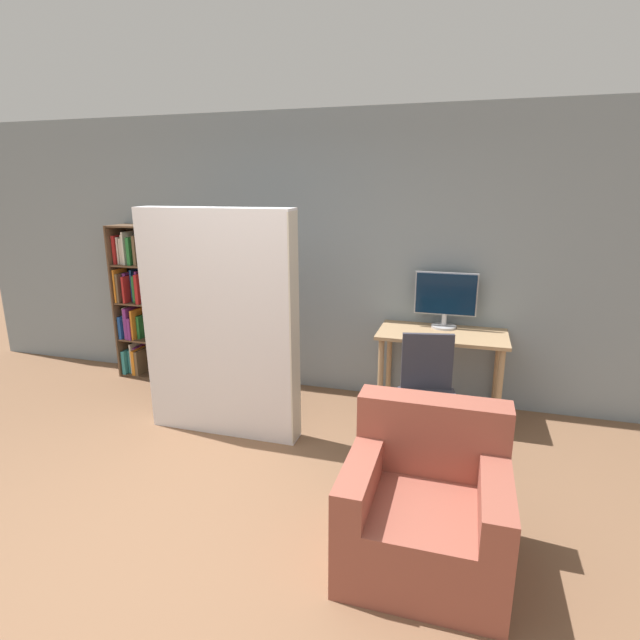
{
  "coord_description": "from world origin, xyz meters",
  "views": [
    {
      "loc": [
        1.47,
        -1.98,
        2.0
      ],
      "look_at": [
        0.45,
        1.45,
        1.05
      ],
      "focal_mm": 28.0,
      "sensor_mm": 36.0,
      "label": 1
    }
  ],
  "objects_px": {
    "monitor": "(446,298)",
    "mattress_near": "(220,325)",
    "office_chair": "(427,407)",
    "armchair": "(426,506)",
    "bookshelf": "(149,301)"
  },
  "relations": [
    {
      "from": "armchair",
      "to": "office_chair",
      "type": "bearing_deg",
      "value": 94.61
    },
    {
      "from": "bookshelf",
      "to": "mattress_near",
      "type": "bearing_deg",
      "value": -36.16
    },
    {
      "from": "monitor",
      "to": "mattress_near",
      "type": "xyz_separation_m",
      "value": [
        -1.7,
        -1.02,
        -0.12
      ]
    },
    {
      "from": "bookshelf",
      "to": "office_chair",
      "type": "bearing_deg",
      "value": -15.66
    },
    {
      "from": "monitor",
      "to": "mattress_near",
      "type": "height_order",
      "value": "mattress_near"
    },
    {
      "from": "monitor",
      "to": "mattress_near",
      "type": "bearing_deg",
      "value": -149.05
    },
    {
      "from": "bookshelf",
      "to": "armchair",
      "type": "height_order",
      "value": "bookshelf"
    },
    {
      "from": "armchair",
      "to": "bookshelf",
      "type": "bearing_deg",
      "value": 146.89
    },
    {
      "from": "monitor",
      "to": "bookshelf",
      "type": "distance_m",
      "value": 3.09
    },
    {
      "from": "monitor",
      "to": "armchair",
      "type": "xyz_separation_m",
      "value": [
        0.05,
        -2.05,
        -0.73
      ]
    },
    {
      "from": "office_chair",
      "to": "armchair",
      "type": "height_order",
      "value": "office_chair"
    },
    {
      "from": "office_chair",
      "to": "mattress_near",
      "type": "height_order",
      "value": "mattress_near"
    },
    {
      "from": "office_chair",
      "to": "armchair",
      "type": "relative_size",
      "value": 1.07
    },
    {
      "from": "office_chair",
      "to": "bookshelf",
      "type": "xyz_separation_m",
      "value": [
        -3.03,
        0.85,
        0.46
      ]
    },
    {
      "from": "mattress_near",
      "to": "bookshelf",
      "type": "bearing_deg",
      "value": 143.84
    }
  ]
}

